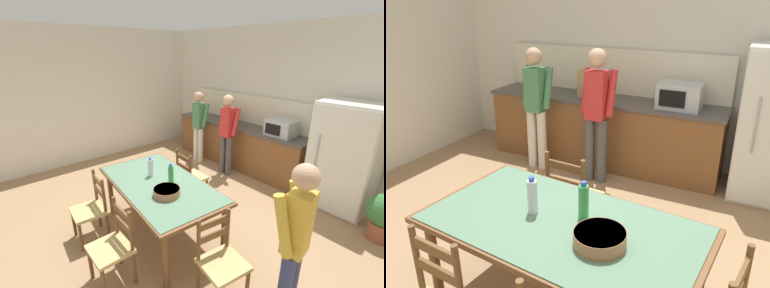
# 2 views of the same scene
# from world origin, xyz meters

# --- Properties ---
(ground_plane) EXTENTS (8.32, 8.32, 0.00)m
(ground_plane) POSITION_xyz_m (0.00, 0.00, 0.00)
(ground_plane) COLOR #9E7A56
(wall_back) EXTENTS (6.52, 0.12, 2.90)m
(wall_back) POSITION_xyz_m (0.00, 2.66, 1.45)
(wall_back) COLOR silver
(wall_back) RESTS_ON ground
(kitchen_counter) EXTENTS (3.17, 0.66, 0.92)m
(kitchen_counter) POSITION_xyz_m (-0.81, 2.23, 0.46)
(kitchen_counter) COLOR brown
(kitchen_counter) RESTS_ON ground
(counter_splashback) EXTENTS (3.13, 0.03, 0.60)m
(counter_splashback) POSITION_xyz_m (-0.81, 2.54, 1.22)
(counter_splashback) COLOR #EFE8CB
(counter_splashback) RESTS_ON kitchen_counter
(microwave) EXTENTS (0.50, 0.39, 0.30)m
(microwave) POSITION_xyz_m (0.19, 2.21, 1.07)
(microwave) COLOR #B2B7BC
(microwave) RESTS_ON kitchen_counter
(paper_bag) EXTENTS (0.24, 0.16, 0.36)m
(paper_bag) POSITION_xyz_m (-1.01, 2.20, 1.10)
(paper_bag) COLOR tan
(paper_bag) RESTS_ON kitchen_counter
(dining_table) EXTENTS (1.96, 1.17, 0.77)m
(dining_table) POSITION_xyz_m (0.01, -0.37, 0.70)
(dining_table) COLOR brown
(dining_table) RESTS_ON ground
(bottle_near_centre) EXTENTS (0.07, 0.07, 0.27)m
(bottle_near_centre) POSITION_xyz_m (-0.22, -0.35, 0.90)
(bottle_near_centre) COLOR silver
(bottle_near_centre) RESTS_ON dining_table
(bottle_off_centre) EXTENTS (0.07, 0.07, 0.27)m
(bottle_off_centre) POSITION_xyz_m (0.12, -0.25, 0.90)
(bottle_off_centre) COLOR green
(bottle_off_centre) RESTS_ON dining_table
(serving_bowl) EXTENTS (0.32, 0.32, 0.09)m
(serving_bowl) POSITION_xyz_m (0.34, -0.47, 0.82)
(serving_bowl) COLOR #9E6642
(serving_bowl) RESTS_ON dining_table
(chair_side_far_left) EXTENTS (0.45, 0.43, 0.91)m
(chair_side_far_left) POSITION_xyz_m (-0.33, 0.46, 0.44)
(chair_side_far_left) COLOR brown
(chair_side_far_left) RESTS_ON ground
(person_at_sink) EXTENTS (0.40, 0.27, 1.58)m
(person_at_sink) POSITION_xyz_m (-1.52, 1.71, 0.89)
(person_at_sink) COLOR silver
(person_at_sink) RESTS_ON ground
(person_at_counter) EXTENTS (0.41, 0.28, 1.63)m
(person_at_counter) POSITION_xyz_m (-0.66, 1.69, 0.91)
(person_at_counter) COLOR #4C4C4C
(person_at_counter) RESTS_ON ground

